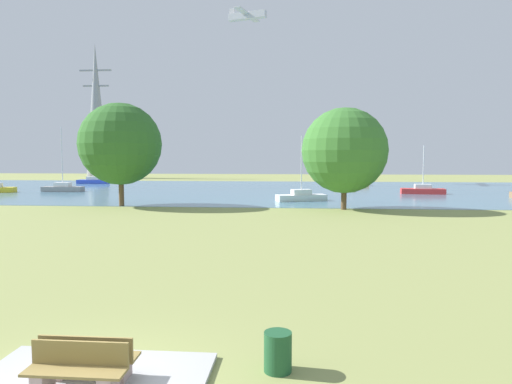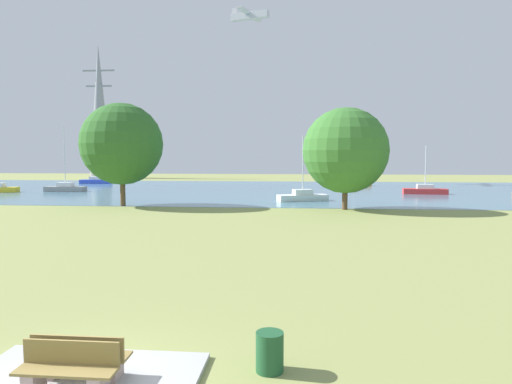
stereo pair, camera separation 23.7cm
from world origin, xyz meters
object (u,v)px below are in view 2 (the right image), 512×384
bench_facing_inland (67,373)px  sailboat_orange (354,183)px  bench_facing_water (82,359)px  sailboat_white (303,196)px  sailboat_blue (96,181)px  sailboat_gray (65,188)px  litter_bin (270,352)px  sailboat_red (425,190)px  light_aircraft (249,16)px  electricity_pylon (100,111)px  tree_east_near (346,151)px  tree_east_far (122,144)px

bench_facing_inland → sailboat_orange: bearing=78.5°
sailboat_orange → bench_facing_water: bearing=-101.6°
sailboat_white → bench_facing_water: bearing=-97.1°
bench_facing_inland → sailboat_blue: 67.56m
sailboat_gray → sailboat_blue: size_ratio=1.04×
bench_facing_inland → sailboat_orange: size_ratio=0.23×
litter_bin → sailboat_blue: sailboat_blue is taller
sailboat_red → sailboat_orange: bearing=114.6°
light_aircraft → sailboat_red: bearing=-44.5°
bench_facing_inland → litter_bin: size_ratio=2.25×
sailboat_white → light_aircraft: light_aircraft is taller
sailboat_gray → electricity_pylon: size_ratio=0.30×
sailboat_white → sailboat_blue: 40.90m
bench_facing_water → sailboat_red: bearing=67.9°
bench_facing_water → sailboat_white: bearing=82.9°
bench_facing_inland → sailboat_blue: sailboat_blue is taller
litter_bin → bench_facing_inland: bearing=-158.9°
bench_facing_water → electricity_pylon: bearing=113.8°
sailboat_blue → sailboat_orange: size_ratio=0.97×
bench_facing_water → tree_east_near: 30.48m
electricity_pylon → sailboat_blue: bearing=-68.3°
sailboat_blue → electricity_pylon: electricity_pylon is taller
bench_facing_water → sailboat_orange: bearing=78.4°
sailboat_orange → sailboat_blue: bearing=177.2°
sailboat_red → light_aircraft: light_aircraft is taller
electricity_pylon → tree_east_near: bearing=-49.7°
tree_east_far → litter_bin: bearing=-63.5°
litter_bin → tree_east_near: (4.29, 28.33, 4.35)m
sailboat_gray → tree_east_near: 36.07m
litter_bin → light_aircraft: light_aircraft is taller
bench_facing_water → bench_facing_inland: same height
sailboat_blue → sailboat_orange: bearing=-2.8°
sailboat_white → litter_bin: bearing=-91.6°
tree_east_near → light_aircraft: (-11.83, 38.24, 22.26)m
litter_bin → sailboat_blue: bearing=117.4°
bench_facing_inland → tree_east_far: (-11.07, 30.64, 4.87)m
sailboat_orange → tree_east_far: tree_east_far is taller
bench_facing_inland → litter_bin: (3.52, 1.35, -0.07)m
sailboat_red → electricity_pylon: electricity_pylon is taller
sailboat_blue → electricity_pylon: 23.98m
tree_east_far → bench_facing_water: bearing=-69.8°
tree_east_near → light_aircraft: size_ratio=0.98×
sailboat_blue → bench_facing_water: bearing=-65.6°
bench_facing_water → tree_east_far: size_ratio=0.20×
litter_bin → light_aircraft: bearing=96.5°
bench_facing_inland → electricity_pylon: 88.79m
sailboat_white → tree_east_near: (3.33, -6.71, 4.30)m
bench_facing_inland → tree_east_far: size_ratio=0.20×
light_aircraft → tree_east_far: bearing=-100.7°
sailboat_gray → tree_east_far: bearing=-48.7°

